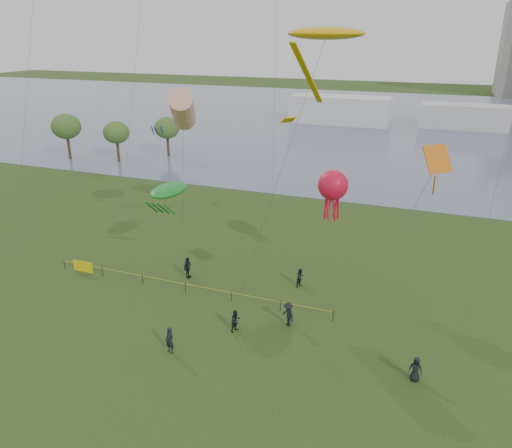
% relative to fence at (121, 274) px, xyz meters
% --- Properties ---
extents(ground_plane, '(400.00, 400.00, 0.00)m').
position_rel_fence_xyz_m(ground_plane, '(13.34, -13.09, -0.55)').
color(ground_plane, '#203510').
extents(lake, '(400.00, 120.00, 0.08)m').
position_rel_fence_xyz_m(lake, '(13.34, 86.91, -0.53)').
color(lake, slate).
rests_on(lake, ground_plane).
extents(pavilion_left, '(22.00, 8.00, 6.00)m').
position_rel_fence_xyz_m(pavilion_left, '(1.34, 81.91, 2.45)').
color(pavilion_left, silver).
rests_on(pavilion_left, ground_plane).
extents(pavilion_right, '(18.00, 7.00, 5.00)m').
position_rel_fence_xyz_m(pavilion_right, '(27.34, 84.91, 1.95)').
color(pavilion_right, silver).
rests_on(pavilion_right, ground_plane).
extents(trees, '(18.29, 12.02, 7.29)m').
position_rel_fence_xyz_m(trees, '(-26.28, 35.43, 4.37)').
color(trees, '#362A18').
rests_on(trees, ground_plane).
extents(fence, '(24.07, 0.07, 1.05)m').
position_rel_fence_xyz_m(fence, '(0.00, 0.00, 0.00)').
color(fence, black).
rests_on(fence, ground_plane).
extents(spectator_a, '(0.86, 0.96, 1.61)m').
position_rel_fence_xyz_m(spectator_a, '(12.05, -3.64, 0.25)').
color(spectator_a, black).
rests_on(spectator_a, ground_plane).
extents(spectator_b, '(1.35, 1.27, 1.83)m').
position_rel_fence_xyz_m(spectator_b, '(15.24, -1.72, 0.36)').
color(spectator_b, black).
rests_on(spectator_b, ground_plane).
extents(spectator_c, '(0.51, 1.11, 1.86)m').
position_rel_fence_xyz_m(spectator_c, '(5.09, 2.35, 0.37)').
color(spectator_c, black).
rests_on(spectator_c, ground_plane).
extents(spectator_d, '(0.85, 0.61, 1.60)m').
position_rel_fence_xyz_m(spectator_d, '(24.14, -4.73, 0.25)').
color(spectator_d, black).
rests_on(spectator_d, ground_plane).
extents(spectator_f, '(0.77, 0.62, 1.83)m').
position_rel_fence_xyz_m(spectator_f, '(9.03, -7.47, 0.36)').
color(spectator_f, black).
rests_on(spectator_f, ground_plane).
extents(spectator_g, '(0.84, 0.93, 1.57)m').
position_rel_fence_xyz_m(spectator_g, '(14.45, 4.24, 0.23)').
color(spectator_g, black).
rests_on(spectator_g, ground_plane).
extents(kite_stingray, '(7.70, 10.13, 19.85)m').
position_rel_fence_xyz_m(kite_stingray, '(15.63, 3.93, 18.81)').
color(kite_stingray, '#3F3F42').
extents(kite_windsock, '(4.36, 6.52, 15.49)m').
position_rel_fence_xyz_m(kite_windsock, '(3.36, 6.03, 12.93)').
color(kite_windsock, '#3F3F42').
extents(kite_creature, '(5.22, 4.84, 7.91)m').
position_rel_fence_xyz_m(kite_creature, '(3.51, 2.74, 6.90)').
color(kite_creature, '#3F3F42').
extents(kite_octopus, '(2.44, 8.32, 9.33)m').
position_rel_fence_xyz_m(kite_octopus, '(16.15, 6.86, 7.49)').
color(kite_octopus, '#3F3F42').
extents(kite_delta, '(6.32, 9.90, 14.71)m').
position_rel_fence_xyz_m(kite_delta, '(23.55, -7.54, 12.82)').
color(kite_delta, '#3F3F42').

